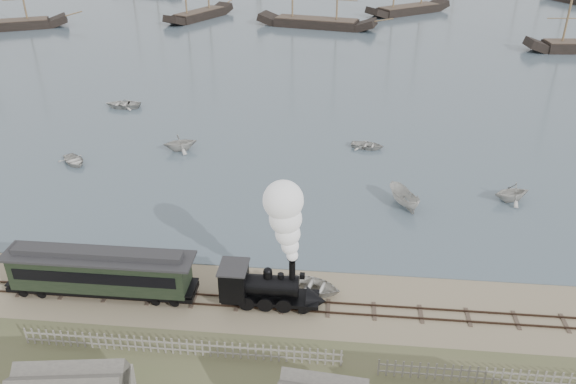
{
  "coord_description": "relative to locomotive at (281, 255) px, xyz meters",
  "views": [
    {
      "loc": [
        2.19,
        -30.94,
        24.17
      ],
      "look_at": [
        -1.57,
        7.36,
        3.5
      ],
      "focal_mm": 35.0,
      "sensor_mm": 36.0,
      "label": 1
    }
  ],
  "objects": [
    {
      "name": "rowboat_3",
      "position": [
        6.3,
        26.35,
        -3.59
      ],
      "size": [
        3.07,
        3.86,
        0.72
      ],
      "primitive_type": "imported",
      "rotation": [
        0.0,
        0.0,
        1.38
      ],
      "color": "#BCBAB3",
      "rests_on": "harbor_water"
    },
    {
      "name": "picket_fence_west",
      "position": [
        -5.43,
        -5.0,
        -4.01
      ],
      "size": [
        19.0,
        0.1,
        1.2
      ],
      "primitive_type": null,
      "color": "gray",
      "rests_on": "ground"
    },
    {
      "name": "rowboat_2",
      "position": [
        9.03,
        14.18,
        -3.18
      ],
      "size": [
        4.24,
        3.16,
        1.54
      ],
      "primitive_type": "imported",
      "rotation": [
        0.0,
        0.0,
        3.62
      ],
      "color": "#BCBAB3",
      "rests_on": "harbor_water"
    },
    {
      "name": "rail_track",
      "position": [
        1.07,
        0.0,
        -3.97
      ],
      "size": [
        120.0,
        1.8,
        0.16
      ],
      "color": "#33241B",
      "rests_on": "ground"
    },
    {
      "name": "rowboat_4",
      "position": [
        18.58,
        16.03,
        -3.07
      ],
      "size": [
        3.82,
        4.1,
        1.75
      ],
      "primitive_type": "imported",
      "rotation": [
        0.0,
        0.0,
        5.06
      ],
      "color": "#BCBAB3",
      "rests_on": "harbor_water"
    },
    {
      "name": "rowboat_1",
      "position": [
        -13.29,
        23.88,
        -3.03
      ],
      "size": [
        4.15,
        4.39,
        1.83
      ],
      "primitive_type": "imported",
      "rotation": [
        0.0,
        0.0,
        1.99
      ],
      "color": "#BCBAB3",
      "rests_on": "harbor_water"
    },
    {
      "name": "beached_dinghy",
      "position": [
        1.93,
        1.72,
        -3.6
      ],
      "size": [
        3.72,
        4.51,
        0.81
      ],
      "primitive_type": "imported",
      "rotation": [
        0.0,
        0.0,
        1.31
      ],
      "color": "#BCBAB3",
      "rests_on": "ground"
    },
    {
      "name": "ground",
      "position": [
        1.07,
        2.0,
        -4.01
      ],
      "size": [
        600.0,
        600.0,
        0.0
      ],
      "primitive_type": "plane",
      "color": "gray",
      "rests_on": "ground"
    },
    {
      "name": "rowboat_6",
      "position": [
        -24.08,
        36.22,
        -3.49
      ],
      "size": [
        3.2,
        4.45,
        0.92
      ],
      "primitive_type": "imported",
      "rotation": [
        0.0,
        0.0,
        4.72
      ],
      "color": "#BCBAB3",
      "rests_on": "harbor_water"
    },
    {
      "name": "locomotive",
      "position": [
        0.0,
        0.0,
        0.0
      ],
      "size": [
        6.95,
        2.59,
        8.66
      ],
      "color": "black",
      "rests_on": "ground"
    },
    {
      "name": "passenger_coach",
      "position": [
        -12.11,
        0.0,
        -2.04
      ],
      "size": [
        12.69,
        2.45,
        3.08
      ],
      "color": "black",
      "rests_on": "ground"
    },
    {
      "name": "rowboat_0",
      "position": [
        -23.05,
        19.6,
        -3.59
      ],
      "size": [
        4.24,
        4.23,
        0.72
      ],
      "primitive_type": "imported",
      "rotation": [
        0.0,
        0.0,
        0.78
      ],
      "color": "#BCBAB3",
      "rests_on": "harbor_water"
    }
  ]
}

